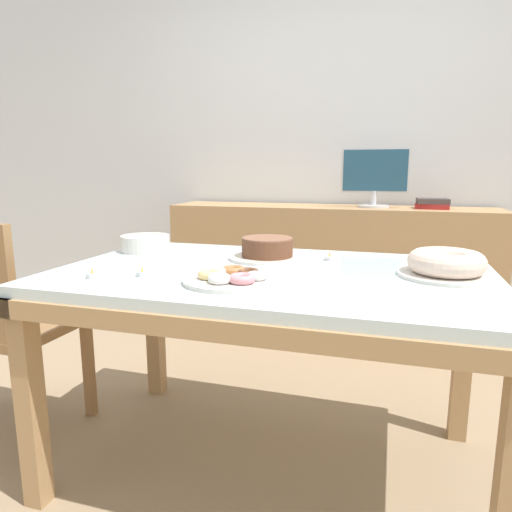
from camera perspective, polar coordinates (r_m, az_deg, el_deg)
name	(u,v)px	position (r m, az deg, el deg)	size (l,w,h in m)	color
ground_plane	(270,466)	(1.95, 1.82, -24.72)	(12.00, 12.00, 0.00)	#997F60
wall_back	(337,145)	(3.39, 10.13, 13.47)	(8.00, 0.10, 2.60)	silver
dining_table	(272,296)	(1.65, 1.96, -4.97)	(1.55, 0.96, 0.78)	silver
chair	(2,321)	(2.14, -29.15, -7.11)	(0.43, 0.43, 0.94)	olive
sideboard	(328,271)	(3.16, 8.99, -1.91)	(2.14, 0.44, 0.89)	tan
computer_monitor	(375,178)	(3.06, 14.63, 9.45)	(0.42, 0.20, 0.38)	silver
book_stack	(432,204)	(3.08, 21.19, 6.12)	(0.22, 0.18, 0.06)	maroon
cake_chocolate_round	(267,250)	(1.82, 1.41, 0.79)	(0.31, 0.31, 0.09)	silver
cake_golden_bundt	(446,264)	(1.64, 22.67, -0.99)	(0.31, 0.31, 0.09)	silver
pastry_platter	(231,278)	(1.45, -3.09, -2.73)	(0.31, 0.31, 0.04)	silver
plate_stack	(145,243)	(2.05, -13.66, 1.55)	(0.21, 0.21, 0.07)	silver
tealight_near_cakes	(142,273)	(1.58, -14.01, -2.11)	(0.04, 0.04, 0.04)	silver
tealight_near_front	(92,275)	(1.60, -19.77, -2.25)	(0.04, 0.04, 0.04)	silver
tealight_right_edge	(330,258)	(1.82, 9.17, -0.22)	(0.04, 0.04, 0.04)	silver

